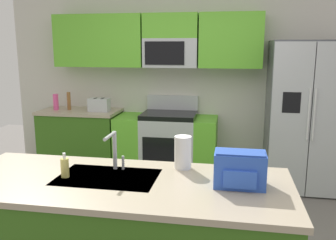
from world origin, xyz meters
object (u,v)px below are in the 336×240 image
refrigerator (305,116)px  soap_dispenser (65,167)px  toaster (99,105)px  pepper_mill (69,101)px  range_oven (167,146)px  bottle_pink (56,102)px  backpack (240,168)px  sink_faucet (114,148)px  paper_towel_roll (183,152)px

refrigerator → soap_dispenser: bearing=-129.2°
refrigerator → toaster: 2.69m
pepper_mill → range_oven: bearing=0.1°
toaster → soap_dispenser: toaster is taller
bottle_pink → backpack: size_ratio=0.69×
toaster → soap_dispenser: (0.69, -2.47, -0.02)m
bottle_pink → sink_faucet: 2.81m
range_oven → bottle_pink: size_ratio=6.15×
pepper_mill → sink_faucet: 2.74m
toaster → soap_dispenser: 2.56m
pepper_mill → bottle_pink: pepper_mill is taller
refrigerator → backpack: refrigerator is taller
pepper_mill → sink_faucet: bearing=-58.2°
pepper_mill → backpack: size_ratio=0.77×
pepper_mill → soap_dispenser: 2.77m
refrigerator → paper_towel_roll: (-1.23, -2.13, 0.09)m
toaster → range_oven: bearing=3.2°
backpack → pepper_mill: bearing=133.2°
toaster → bottle_pink: bottle_pink is taller
paper_towel_roll → backpack: bearing=-34.5°
toaster → sink_faucet: bearing=-66.7°
range_oven → soap_dispenser: 2.59m
soap_dispenser → range_oven: bearing=84.6°
toaster → backpack: bearing=-52.5°
bottle_pink → soap_dispenser: 2.82m
bottle_pink → paper_towel_roll: bearing=-45.8°
pepper_mill → soap_dispenser: pepper_mill is taller
toaster → bottle_pink: bearing=178.7°
pepper_mill → refrigerator: bearing=-1.3°
bottle_pink → sink_faucet: (1.62, -2.29, 0.06)m
range_oven → sink_faucet: sink_faucet is taller
refrigerator → paper_towel_roll: bearing=-120.1°
soap_dispenser → sink_faucet: bearing=33.9°
bottle_pink → refrigerator: bearing=-0.6°
bottle_pink → soap_dispenser: (1.34, -2.48, -0.04)m
range_oven → toaster: (-0.93, -0.05, 0.55)m
backpack → refrigerator: bearing=70.9°
bottle_pink → paper_towel_roll: paper_towel_roll is taller
range_oven → pepper_mill: pepper_mill is taller
range_oven → toaster: 1.08m
refrigerator → bottle_pink: bearing=179.4°
pepper_mill → backpack: bearing=-46.8°
range_oven → sink_faucet: size_ratio=4.82×
sink_faucet → paper_towel_roll: size_ratio=1.17×
pepper_mill → paper_towel_roll: (1.92, -2.20, -0.00)m
range_oven → backpack: backpack is taller
sink_faucet → range_oven: bearing=91.2°
bottle_pink → paper_towel_roll: 3.01m
refrigerator → pepper_mill: (-3.15, 0.07, 0.10)m
bottle_pink → sink_faucet: size_ratio=0.78×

